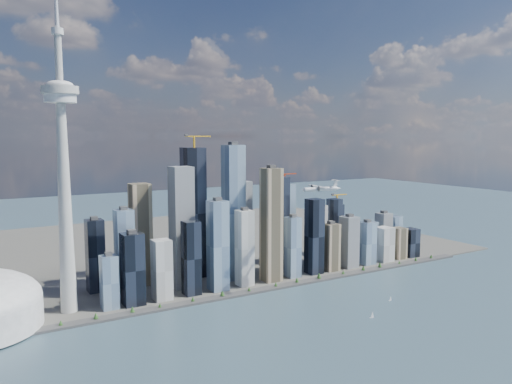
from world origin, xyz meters
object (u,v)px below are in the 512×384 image
airplane (321,188)px  sailboat_west (372,316)px  sailboat_east (390,299)px  needle_tower (63,167)px

airplane → sailboat_west: size_ratio=7.19×
airplane → sailboat_east: size_ratio=9.47×
airplane → sailboat_east: airplane is taller
sailboat_east → sailboat_west: bearing=-145.2°
needle_tower → sailboat_west: needle_tower is taller
needle_tower → sailboat_east: 587.75m
sailboat_east → airplane: bearing=134.6°
needle_tower → sailboat_west: bearing=-33.2°
needle_tower → sailboat_east: (492.13, -221.10, -233.18)m
needle_tower → airplane: (415.22, -120.22, -44.37)m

